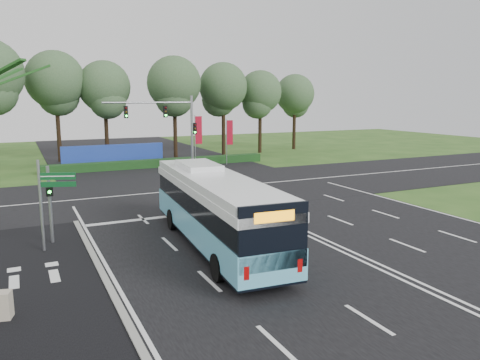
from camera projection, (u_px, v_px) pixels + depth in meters
ground at (290, 228)px, 24.77m from camera, size 120.00×120.00×0.00m
road_main at (290, 228)px, 24.77m from camera, size 20.00×120.00×0.04m
road_cross at (206, 189)px, 35.42m from camera, size 120.00×14.00×0.05m
bike_path at (36, 289)px, 16.77m from camera, size 5.00×18.00×0.06m
kerb_strip at (104, 278)px, 17.79m from camera, size 0.25×18.00×0.12m
city_bus at (215, 209)px, 21.35m from camera, size 3.57×12.71×3.60m
pedestrian_signal at (50, 202)px, 21.77m from camera, size 0.30×0.43×3.71m
street_sign at (48, 195)px, 20.55m from camera, size 1.54×0.62×4.16m
utility_cabinet at (2, 306)px, 14.45m from camera, size 0.66×0.59×0.92m
banner_flag_mid at (198, 133)px, 46.28m from camera, size 0.76×0.10×5.13m
banner_flag_right at (229, 135)px, 47.71m from camera, size 0.68×0.21×4.66m
traffic_light_gantry at (173, 122)px, 42.25m from camera, size 8.41×0.28×7.00m
hedge at (160, 163)px, 46.45m from camera, size 22.00×1.20×0.80m
blue_hoarding at (114, 156)px, 46.84m from camera, size 10.00×0.30×2.20m
eucalyptus_row at (129, 85)px, 50.62m from camera, size 47.45×9.44×12.27m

